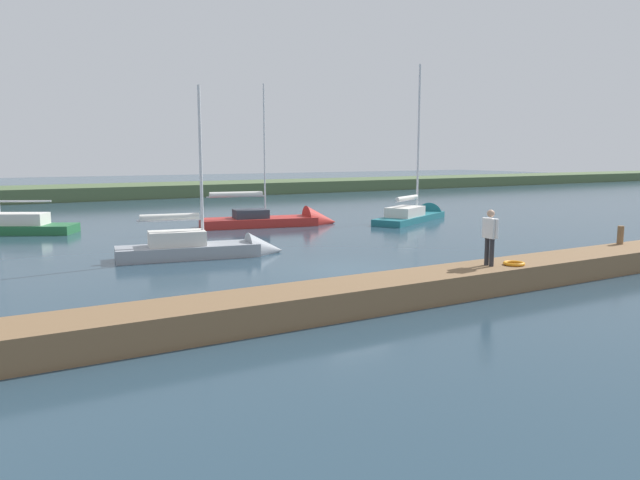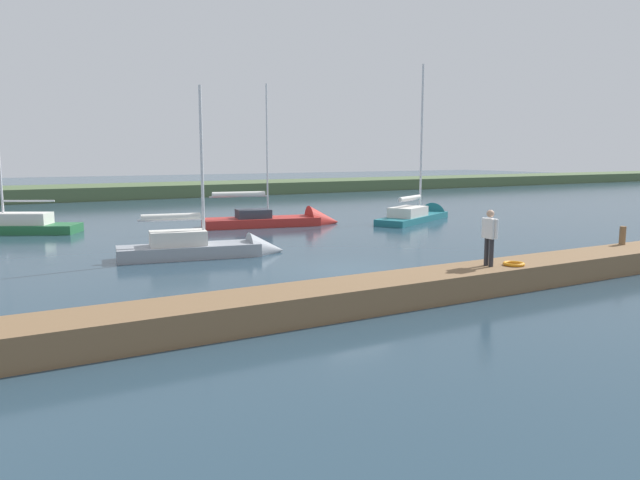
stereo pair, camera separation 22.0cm
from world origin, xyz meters
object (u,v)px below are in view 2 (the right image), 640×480
mooring_post_near (623,235)px  sailboat_outer_mooring (421,217)px  sailboat_behind_pier (211,251)px  sailboat_mid_channel (284,222)px  person_on_dock (490,234)px  life_ring_buoy (514,264)px

mooring_post_near → sailboat_outer_mooring: bearing=-101.5°
mooring_post_near → sailboat_behind_pier: size_ratio=0.09×
sailboat_mid_channel → person_on_dock: sailboat_mid_channel is taller
life_ring_buoy → person_on_dock: person_on_dock is taller
life_ring_buoy → person_on_dock: (0.76, -0.31, 0.95)m
mooring_post_near → person_on_dock: person_on_dock is taller
person_on_dock → life_ring_buoy: bearing=159.9°
sailboat_outer_mooring → life_ring_buoy: bearing=-148.6°
mooring_post_near → sailboat_behind_pier: 16.00m
life_ring_buoy → sailboat_outer_mooring: bearing=-120.9°
sailboat_mid_channel → sailboat_behind_pier: (7.33, 8.10, 0.04)m
person_on_dock → sailboat_mid_channel: bearing=-94.2°
mooring_post_near → life_ring_buoy: size_ratio=1.06×
mooring_post_near → sailboat_mid_channel: (5.63, -17.44, -0.92)m
life_ring_buoy → sailboat_mid_channel: bearing=-93.8°
mooring_post_near → life_ring_buoy: 6.94m
sailboat_outer_mooring → person_on_dock: 19.86m
mooring_post_near → life_ring_buoy: bearing=8.3°
sailboat_outer_mooring → person_on_dock: (10.85, 16.56, 1.57)m
sailboat_outer_mooring → person_on_dock: size_ratio=6.06×
life_ring_buoy → sailboat_behind_pier: sailboat_behind_pier is taller
mooring_post_near → sailboat_behind_pier: (12.96, -9.34, -0.88)m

